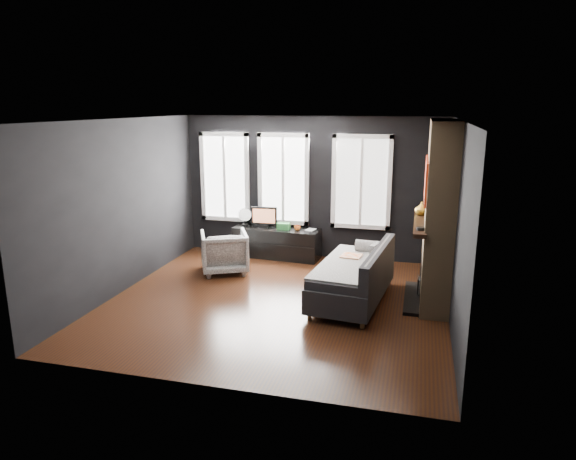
% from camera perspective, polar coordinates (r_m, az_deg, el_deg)
% --- Properties ---
extents(floor, '(5.00, 5.00, 0.00)m').
position_cam_1_polar(floor, '(7.86, -1.26, -7.92)').
color(floor, black).
rests_on(floor, ground).
extents(ceiling, '(5.00, 5.00, 0.00)m').
position_cam_1_polar(ceiling, '(7.31, -1.38, 12.15)').
color(ceiling, white).
rests_on(ceiling, ground).
extents(wall_back, '(5.00, 0.02, 2.70)m').
position_cam_1_polar(wall_back, '(9.86, 2.64, 4.70)').
color(wall_back, black).
rests_on(wall_back, ground).
extents(wall_left, '(0.02, 5.00, 2.70)m').
position_cam_1_polar(wall_left, '(8.48, -17.81, 2.55)').
color(wall_left, black).
rests_on(wall_left, ground).
extents(wall_right, '(0.02, 5.00, 2.70)m').
position_cam_1_polar(wall_right, '(7.22, 18.16, 0.62)').
color(wall_right, black).
rests_on(wall_right, ground).
extents(windows, '(4.00, 0.16, 1.76)m').
position_cam_1_polar(windows, '(9.81, 0.04, 10.73)').
color(windows, white).
rests_on(windows, wall_back).
extents(fireplace, '(0.70, 1.62, 2.70)m').
position_cam_1_polar(fireplace, '(7.79, 16.45, 1.69)').
color(fireplace, '#93724C').
rests_on(fireplace, floor).
extents(sofa, '(1.23, 2.12, 0.87)m').
position_cam_1_polar(sofa, '(7.80, 7.18, -4.82)').
color(sofa, black).
rests_on(sofa, floor).
extents(stripe_pillow, '(0.14, 0.33, 0.33)m').
position_cam_1_polar(stripe_pillow, '(8.18, 9.62, -2.60)').
color(stripe_pillow, gray).
rests_on(stripe_pillow, sofa).
extents(armchair, '(1.03, 1.00, 0.81)m').
position_cam_1_polar(armchair, '(9.14, -7.09, -2.20)').
color(armchair, white).
rests_on(armchair, floor).
extents(media_console, '(1.72, 0.66, 0.58)m').
position_cam_1_polar(media_console, '(9.98, -1.25, -1.40)').
color(media_console, black).
rests_on(media_console, floor).
extents(monitor, '(0.52, 0.13, 0.46)m').
position_cam_1_polar(monitor, '(9.94, -2.67, 1.60)').
color(monitor, black).
rests_on(monitor, media_console).
extents(desk_fan, '(0.30, 0.30, 0.37)m').
position_cam_1_polar(desk_fan, '(10.11, -4.80, 1.51)').
color(desk_fan, '#A7A7A7').
rests_on(desk_fan, media_console).
extents(mug, '(0.13, 0.11, 0.12)m').
position_cam_1_polar(mug, '(9.72, 1.04, 0.31)').
color(mug, '#D0591D').
rests_on(mug, media_console).
extents(book, '(0.16, 0.06, 0.22)m').
position_cam_1_polar(book, '(9.76, 2.10, 0.65)').
color(book, '#C2B19A').
rests_on(book, media_console).
extents(storage_box, '(0.24, 0.16, 0.13)m').
position_cam_1_polar(storage_box, '(9.79, -0.50, 0.42)').
color(storage_box, '#2E7A36').
rests_on(storage_box, media_console).
extents(mantel_vase, '(0.25, 0.26, 0.20)m').
position_cam_1_polar(mantel_vase, '(8.23, 14.62, 2.30)').
color(mantel_vase, gold).
rests_on(mantel_vase, fireplace).
extents(mantel_clock, '(0.16, 0.16, 0.04)m').
position_cam_1_polar(mantel_clock, '(7.27, 14.54, 0.15)').
color(mantel_clock, black).
rests_on(mantel_clock, fireplace).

